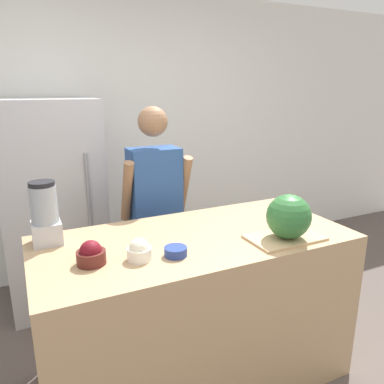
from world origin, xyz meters
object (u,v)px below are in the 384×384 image
(person, at_px, (155,214))
(bowl_cherries, at_px, (91,254))
(refrigerator, at_px, (53,204))
(bowl_small_blue, at_px, (176,251))
(watermelon, at_px, (289,217))
(blender, at_px, (45,214))
(bowl_cream, at_px, (139,251))

(person, distance_m, bowl_cherries, 1.04)
(person, bearing_deg, bowl_cherries, -127.11)
(refrigerator, bearing_deg, bowl_small_blue, -73.86)
(refrigerator, height_order, bowl_cherries, refrigerator)
(person, relative_size, bowl_cherries, 11.68)
(bowl_small_blue, bearing_deg, watermelon, -7.10)
(bowl_cherries, bearing_deg, blender, 115.09)
(bowl_cream, bearing_deg, watermelon, -8.08)
(person, distance_m, bowl_cream, 0.98)
(person, distance_m, blender, 0.95)
(blender, bearing_deg, bowl_cherries, -64.91)
(bowl_cream, height_order, blender, blender)
(bowl_cherries, bearing_deg, bowl_cream, -14.15)
(refrigerator, bearing_deg, watermelon, -56.04)
(blender, bearing_deg, bowl_small_blue, -38.28)
(blender, bearing_deg, watermelon, -23.58)
(refrigerator, bearing_deg, bowl_cream, -79.96)
(bowl_cherries, distance_m, bowl_cream, 0.23)
(refrigerator, bearing_deg, blender, -96.56)
(refrigerator, height_order, bowl_small_blue, refrigerator)
(watermelon, distance_m, blender, 1.30)
(bowl_cherries, bearing_deg, watermelon, -9.40)
(refrigerator, height_order, person, refrigerator)
(person, distance_m, bowl_small_blue, 0.95)
(person, relative_size, bowl_small_blue, 14.09)
(bowl_cream, bearing_deg, person, 65.39)
(watermelon, relative_size, bowl_cream, 2.02)
(blender, bearing_deg, person, 30.96)
(bowl_cream, distance_m, bowl_small_blue, 0.18)
(bowl_cherries, relative_size, bowl_cream, 1.15)
(refrigerator, height_order, watermelon, refrigerator)
(bowl_cream, bearing_deg, bowl_small_blue, -11.56)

